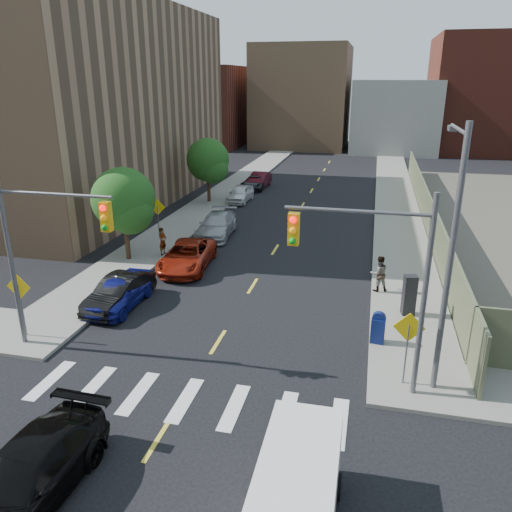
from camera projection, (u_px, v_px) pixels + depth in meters
The scene contains 30 objects.
ground at pixel (126, 490), 13.00m from camera, with size 160.00×160.00×0.00m, color black.
sidewalk_nw at pixel (243, 180), 52.71m from camera, with size 3.50×73.00×0.15m, color gray.
sidewalk_ne at pixel (394, 187), 49.36m from camera, with size 3.50×73.00×0.15m, color gray.
fence_north at pixel (426, 209), 36.18m from camera, with size 0.12×44.00×2.50m, color #646647.
building_nw at pixel (47, 105), 42.59m from camera, with size 22.00×30.00×16.00m, color #8C6B4C.
bg_bldg_west at pixel (202, 106), 79.94m from camera, with size 14.00×18.00×12.00m, color #592319.
bg_bldg_midwest at pixel (303, 97), 77.81m from camera, with size 14.00×16.00×15.00m, color #8C6B4C.
bg_bldg_center at pixel (394, 116), 73.79m from camera, with size 12.00×16.00×10.00m, color gray.
bg_bldg_east at pixel (496, 95), 71.59m from camera, with size 18.00×18.00×16.00m, color #592319.
signal_nw at pixel (43, 241), 18.28m from camera, with size 4.59×0.30×7.00m.
signal_ne at pixel (377, 267), 15.69m from camera, with size 4.59×0.30×7.00m.
streetlight_ne at pixel (451, 243), 15.81m from camera, with size 0.25×3.70×9.00m.
warn_sign_nw at pixel (20, 294), 19.98m from camera, with size 1.06×0.06×2.83m.
warn_sign_ne at pixel (408, 335), 16.74m from camera, with size 1.06×0.06×2.83m.
warn_sign_midwest at pixel (158, 212), 32.36m from camera, with size 1.06×0.06×2.83m.
tree_west_near at pixel (124, 203), 28.28m from camera, with size 3.66×3.64×5.52m.
tree_west_far at pixel (208, 162), 42.04m from camera, with size 3.66×3.64×5.52m.
parked_car_blue at pixel (120, 291), 23.29m from camera, with size 1.80×4.49×1.53m, color navy.
parked_car_black at pixel (119, 292), 23.31m from camera, with size 1.52×4.36×1.44m, color black.
parked_car_red at pixel (187, 256), 28.04m from camera, with size 2.44×5.30×1.47m, color maroon.
parked_car_silver at pixel (217, 225), 33.84m from camera, with size 2.14×5.26×1.53m, color #979A9E.
parked_car_white at pixel (240, 194), 43.32m from camera, with size 1.70×4.23×1.44m, color silver.
parked_car_maroon at pixel (259, 180), 49.06m from camera, with size 1.55×4.45×1.47m, color #430D16.
parked_car_grey at pixel (255, 182), 48.52m from camera, with size 2.12×4.60×1.28m, color black.
black_sedan at pixel (26, 477), 12.43m from camera, with size 2.15×5.30×1.54m, color black.
cargo_van at pixel (296, 497), 11.39m from camera, with size 1.97×4.63×2.11m.
mailbox at pixel (378, 328), 19.81m from camera, with size 0.58×0.46×1.33m.
payphone at pixel (409, 295), 22.11m from camera, with size 0.55×0.45×1.85m, color black.
pedestrian_west at pixel (163, 241), 29.78m from camera, with size 0.60×0.40×1.66m, color gray.
pedestrian_east at pixel (379, 274), 24.60m from camera, with size 0.88×0.69×1.82m, color gray.
Camera 1 is at (5.64, -9.15, 10.12)m, focal length 35.00 mm.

